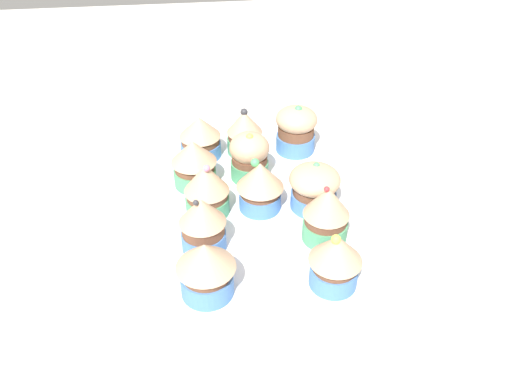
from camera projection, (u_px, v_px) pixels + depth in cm
name	position (u px, v px, depth cm)	size (l,w,h in cm)	color
ground_plane	(256.00, 226.00, 70.13)	(180.00, 180.00, 3.00)	beige
baking_tray	(256.00, 214.00, 68.86)	(38.41, 24.75, 1.20)	silver
cupcake_0	(200.00, 136.00, 76.90)	(6.05, 6.05, 6.48)	#477AC6
cupcake_1	(194.00, 162.00, 71.01)	(6.17, 6.17, 6.88)	#4C9E6B
cupcake_2	(207.00, 189.00, 66.08)	(5.73, 5.73, 7.57)	#4C9E6B
cupcake_3	(203.00, 224.00, 60.70)	(5.51, 5.51, 7.47)	#477AC6
cupcake_4	(206.00, 268.00, 55.13)	(6.41, 6.41, 6.95)	#477AC6
cupcake_5	(247.00, 132.00, 77.68)	(5.26, 5.26, 7.14)	#4C9E6B
cupcake_6	(247.00, 156.00, 72.32)	(5.48, 5.48, 7.28)	#4C9E6B
cupcake_7	(260.00, 185.00, 66.79)	(6.08, 6.08, 7.31)	#477AC6
cupcake_8	(296.00, 129.00, 77.90)	(6.12, 6.12, 7.46)	#477AC6
cupcake_9	(314.00, 186.00, 67.45)	(6.55, 6.55, 6.37)	#477AC6
cupcake_10	(326.00, 213.00, 61.93)	(5.54, 5.54, 7.85)	#4C9E6B
cupcake_11	(335.00, 259.00, 56.15)	(5.83, 5.83, 7.26)	#477AC6
napkin	(196.00, 119.00, 89.46)	(11.55, 13.30, 0.60)	white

